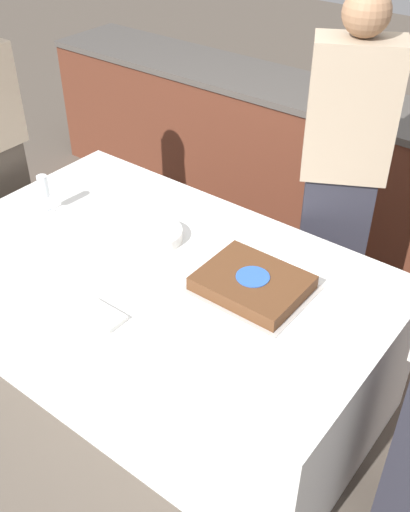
{
  "coord_description": "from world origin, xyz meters",
  "views": [
    {
      "loc": [
        1.37,
        -1.51,
        2.25
      ],
      "look_at": [
        0.2,
        0.0,
        0.84
      ],
      "focal_mm": 42.0,
      "sensor_mm": 36.0,
      "label": 1
    }
  ],
  "objects": [
    {
      "name": "back_counter",
      "position": [
        0.0,
        1.6,
        0.46
      ],
      "size": [
        4.4,
        0.58,
        0.92
      ],
      "color": "#5B2D1E",
      "rests_on": "ground_plane"
    },
    {
      "name": "dining_table",
      "position": [
        0.0,
        0.0,
        0.37
      ],
      "size": [
        1.92,
        1.05,
        0.74
      ],
      "color": "silver",
      "rests_on": "ground_plane"
    },
    {
      "name": "person_cutting_cake",
      "position": [
        0.4,
        0.75,
        0.9
      ],
      "size": [
        0.42,
        0.35,
        1.74
      ],
      "rotation": [
        0.0,
        0.0,
        -2.65
      ],
      "color": "#282833",
      "rests_on": "ground_plane"
    },
    {
      "name": "utensil_pile",
      "position": [
        0.05,
        -0.43,
        0.75
      ],
      "size": [
        0.18,
        0.1,
        0.02
      ],
      "color": "white",
      "rests_on": "dining_table"
    },
    {
      "name": "plate_stack",
      "position": [
        -0.13,
        0.07,
        0.76
      ],
      "size": [
        0.24,
        0.24,
        0.05
      ],
      "color": "white",
      "rests_on": "dining_table"
    },
    {
      "name": "wine_glass",
      "position": [
        -0.69,
        -0.07,
        0.86
      ],
      "size": [
        0.07,
        0.07,
        0.19
      ],
      "color": "white",
      "rests_on": "dining_table"
    },
    {
      "name": "ground_plane",
      "position": [
        0.0,
        0.0,
        0.0
      ],
      "size": [
        14.0,
        14.0,
        0.0
      ],
      "primitive_type": "plane",
      "color": "brown"
    },
    {
      "name": "cake",
      "position": [
        0.4,
        0.05,
        0.77
      ],
      "size": [
        0.44,
        0.36,
        0.07
      ],
      "color": "#B7B2AD",
      "rests_on": "dining_table"
    },
    {
      "name": "side_plate_near_cake",
      "position": [
        0.43,
        0.39,
        0.74
      ],
      "size": [
        0.21,
        0.21,
        0.0
      ],
      "color": "white",
      "rests_on": "dining_table"
    }
  ]
}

